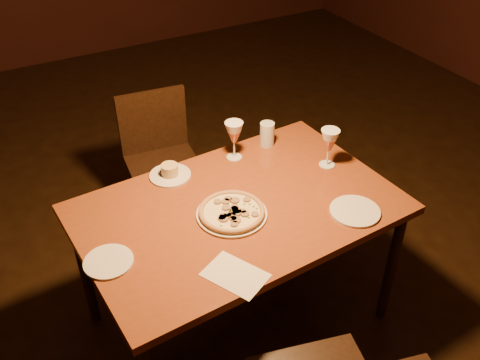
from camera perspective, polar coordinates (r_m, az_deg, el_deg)
floor at (r=3.01m, az=1.66°, el=-10.35°), size 7.00×7.00×0.00m
dining_table at (r=2.36m, az=-0.16°, el=-3.99°), size 1.42×0.96×0.73m
chair_far at (r=3.14m, az=-8.45°, el=2.55°), size 0.44×0.44×0.83m
pizza_plate at (r=2.26m, az=-0.89°, el=-3.43°), size 0.30×0.30×0.03m
ramekin_saucer at (r=2.50m, az=-7.49°, el=0.80°), size 0.19×0.19×0.06m
wine_glass_far at (r=2.57m, az=-0.63°, el=4.25°), size 0.09×0.09×0.20m
wine_glass_right at (r=2.55m, az=9.44°, el=3.39°), size 0.09×0.09×0.19m
water_tumbler at (r=2.69m, az=2.91°, el=4.92°), size 0.07×0.07×0.12m
side_plate_left at (r=2.12m, az=-13.85°, el=-8.46°), size 0.19×0.19×0.01m
side_plate_near at (r=2.33m, az=12.16°, el=-3.27°), size 0.22×0.22×0.01m
menu_card at (r=2.01m, az=-0.51°, el=-10.09°), size 0.24×0.27×0.00m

